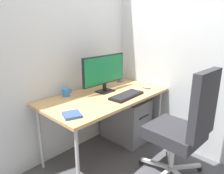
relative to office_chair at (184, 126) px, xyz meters
The scene contains 12 objects.
ground_plane 1.01m from the office_chair, 103.13° to the left, with size 8.00×8.00×0.00m, color #4C4C51.
wall_back 1.48m from the office_chair, 98.92° to the left, with size 3.00×0.04×2.80m, color silver.
wall_side_right 1.15m from the office_chair, 47.34° to the left, with size 0.04×2.33×2.80m, color silver.
desk 0.84m from the office_chair, 103.13° to the left, with size 1.40×0.73×0.72m.
office_chair is the anchor object (origin of this frame).
filing_cabinet 0.95m from the office_chair, 75.16° to the left, with size 0.39×0.57×0.56m.
monitor 1.00m from the office_chair, 96.83° to the left, with size 0.61×0.15×0.41m.
keyboard 0.64m from the office_chair, 97.07° to the left, with size 0.42×0.19×0.03m.
mouse 0.73m from the office_chair, 63.10° to the left, with size 0.07×0.11×0.03m, color #9EA0A5.
pen_holder 1.14m from the office_chair, 72.14° to the left, with size 0.09×0.09×0.17m.
notebook 1.01m from the office_chair, 140.25° to the left, with size 0.14×0.15×0.02m, color #334C8C.
coffee_mug 1.22m from the office_chair, 114.51° to the left, with size 0.11×0.08×0.09m.
Camera 1 is at (-1.50, -1.51, 1.45)m, focal length 33.47 mm.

